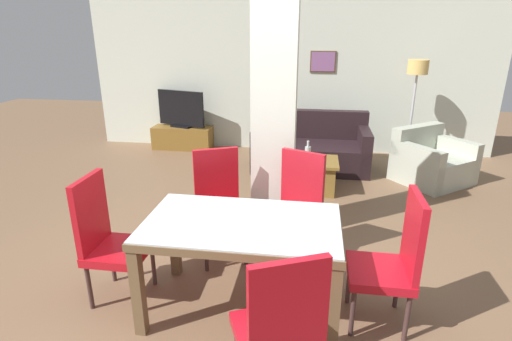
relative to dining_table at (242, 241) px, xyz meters
name	(u,v)px	position (x,y,z in m)	size (l,w,h in m)	color
ground_plane	(243,307)	(0.00, 0.00, -0.61)	(18.00, 18.00, 0.00)	brown
back_wall	(288,76)	(0.00, 4.61, 0.74)	(7.20, 0.09, 2.70)	silver
divider_pillar	(274,112)	(0.10, 1.31, 0.74)	(0.44, 0.30, 2.70)	silver
dining_table	(242,241)	(0.00, 0.00, 0.00)	(1.49, 0.88, 0.78)	brown
dining_chair_near_right	(280,327)	(0.37, -0.83, -0.05)	(0.61, 0.61, 1.06)	#B70F1D
dining_chair_head_right	(394,258)	(1.12, 0.00, -0.05)	(0.46, 0.46, 1.06)	red
dining_chair_far_right	(296,205)	(0.37, 0.84, -0.05)	(0.61, 0.61, 1.06)	#B21723
dining_chair_head_left	(107,236)	(-1.11, 0.00, -0.05)	(0.46, 0.46, 1.06)	red
dining_chair_far_left	(219,202)	(-0.37, 0.80, -0.05)	(0.61, 0.61, 1.06)	red
sofa	(310,150)	(0.46, 3.60, -0.31)	(1.81, 0.92, 0.88)	black
armchair	(431,163)	(2.23, 3.22, -0.33)	(1.26, 1.25, 0.78)	#B5BBA8
coffee_table	(310,175)	(0.48, 2.59, -0.38)	(0.75, 0.58, 0.45)	olive
bottle	(308,153)	(0.43, 2.58, -0.06)	(0.08, 0.08, 0.27)	#B2B7BC
tv_stand	(183,138)	(-1.93, 4.33, -0.40)	(1.09, 0.40, 0.41)	brown
tv_screen	(181,109)	(-1.93, 4.33, 0.13)	(0.93, 0.33, 0.67)	black
floor_lamp	(417,77)	(2.06, 4.07, 0.81)	(0.31, 0.31, 1.68)	#B7B7BC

